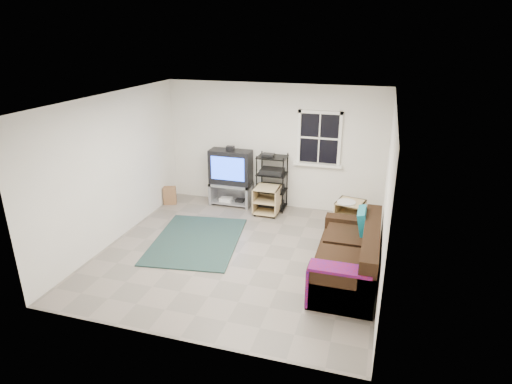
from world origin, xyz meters
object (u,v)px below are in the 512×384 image
(tv_unit, at_px, (231,173))
(side_table_left, at_px, (267,199))
(av_rack, at_px, (272,186))
(sofa, at_px, (350,259))
(side_table_right, at_px, (350,212))

(tv_unit, relative_size, side_table_left, 2.22)
(av_rack, bearing_deg, side_table_left, -95.82)
(av_rack, relative_size, sofa, 0.59)
(side_table_left, distance_m, sofa, 2.76)
(av_rack, relative_size, side_table_left, 2.03)
(side_table_left, bearing_deg, sofa, -47.98)
(tv_unit, distance_m, side_table_left, 1.00)
(tv_unit, height_order, av_rack, tv_unit)
(side_table_right, relative_size, sofa, 0.29)
(sofa, bearing_deg, av_rack, 128.25)
(av_rack, xyz_separation_m, sofa, (1.82, -2.31, -0.19))
(av_rack, distance_m, side_table_right, 1.75)
(tv_unit, bearing_deg, av_rack, 0.53)
(sofa, bearing_deg, side_table_right, 94.80)
(av_rack, distance_m, side_table_left, 0.33)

